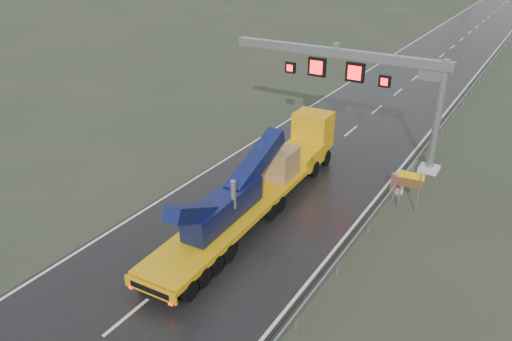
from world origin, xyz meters
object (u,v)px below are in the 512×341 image
Objects in this scene: sign_gantry at (366,75)px; heavy_haul_truck at (268,175)px; exit_sign_pair at (410,183)px; striped_barrier at (397,184)px.

sign_gantry reaches higher than heavy_haul_truck.
exit_sign_pair is at bearing 21.26° from heavy_haul_truck.
striped_barrier is at bearing 118.99° from exit_sign_pair.
sign_gantry is at bearing 126.60° from exit_sign_pair.
striped_barrier is (-1.10, 1.63, -1.06)m from exit_sign_pair.
sign_gantry reaches higher than exit_sign_pair.
heavy_haul_truck is 7.76m from exit_sign_pair.
sign_gantry is at bearing 155.26° from striped_barrier.
striped_barrier is at bearing -45.71° from sign_gantry.
heavy_haul_truck is (-2.13, -8.71, -4.03)m from sign_gantry.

